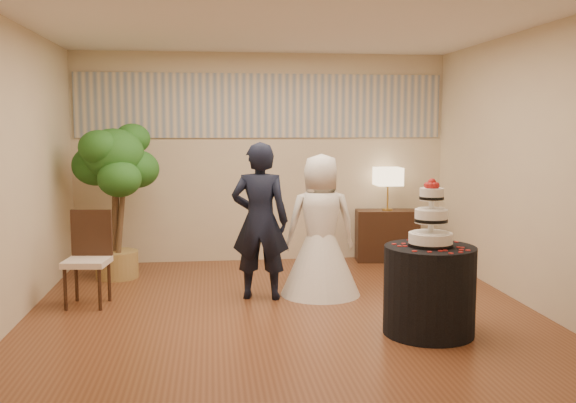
{
  "coord_description": "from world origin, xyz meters",
  "views": [
    {
      "loc": [
        -0.69,
        -6.16,
        1.82
      ],
      "look_at": [
        0.1,
        0.4,
        1.05
      ],
      "focal_mm": 40.0,
      "sensor_mm": 36.0,
      "label": 1
    }
  ],
  "objects": [
    {
      "name": "groom",
      "position": [
        -0.18,
        0.52,
        0.83
      ],
      "size": [
        0.68,
        0.51,
        1.67
      ],
      "primitive_type": "imported",
      "rotation": [
        0.0,
        0.0,
        2.94
      ],
      "color": "black",
      "rests_on": "floor"
    },
    {
      "name": "wall_right",
      "position": [
        2.5,
        0.0,
        1.4
      ],
      "size": [
        0.06,
        5.0,
        2.8
      ],
      "primitive_type": "cube",
      "color": "beige",
      "rests_on": "ground"
    },
    {
      "name": "wall_back",
      "position": [
        0.0,
        2.5,
        1.4
      ],
      "size": [
        5.0,
        0.06,
        2.8
      ],
      "primitive_type": "cube",
      "color": "beige",
      "rests_on": "ground"
    },
    {
      "name": "ficus_tree",
      "position": [
        -1.84,
        1.65,
        0.95
      ],
      "size": [
        0.98,
        0.98,
        1.9
      ],
      "primitive_type": null,
      "rotation": [
        0.0,
        0.0,
        3.06
      ],
      "color": "#245C1D",
      "rests_on": "floor"
    },
    {
      "name": "wedding_cake",
      "position": [
        1.2,
        -0.84,
        1.08
      ],
      "size": [
        0.39,
        0.39,
        0.6
      ],
      "primitive_type": null,
      "color": "white",
      "rests_on": "cake_table"
    },
    {
      "name": "ceiling",
      "position": [
        0.0,
        0.0,
        2.8
      ],
      "size": [
        5.0,
        5.0,
        0.0
      ],
      "primitive_type": "cube",
      "color": "white",
      "rests_on": "wall_back"
    },
    {
      "name": "wall_front",
      "position": [
        0.0,
        -2.5,
        1.4
      ],
      "size": [
        5.0,
        0.06,
        2.8
      ],
      "primitive_type": "cube",
      "color": "beige",
      "rests_on": "ground"
    },
    {
      "name": "table_lamp",
      "position": [
        1.68,
        2.23,
        0.99
      ],
      "size": [
        0.34,
        0.34,
        0.58
      ],
      "primitive_type": null,
      "color": "#D4B88C",
      "rests_on": "console"
    },
    {
      "name": "side_chair",
      "position": [
        -1.96,
        0.44,
        0.48
      ],
      "size": [
        0.49,
        0.51,
        0.97
      ],
      "primitive_type": null,
      "rotation": [
        0.0,
        0.0,
        -0.12
      ],
      "color": "black",
      "rests_on": "floor"
    },
    {
      "name": "console",
      "position": [
        1.68,
        2.23,
        0.35
      ],
      "size": [
        0.87,
        0.46,
        0.7
      ],
      "primitive_type": "cube",
      "rotation": [
        0.0,
        0.0,
        -0.11
      ],
      "color": "black",
      "rests_on": "floor"
    },
    {
      "name": "bride",
      "position": [
        0.48,
        0.6,
        0.77
      ],
      "size": [
        0.88,
        0.88,
        1.54
      ],
      "primitive_type": "imported",
      "rotation": [
        0.0,
        0.0,
        3.15
      ],
      "color": "white",
      "rests_on": "floor"
    },
    {
      "name": "cake_table",
      "position": [
        1.2,
        -0.84,
        0.39
      ],
      "size": [
        1.02,
        1.02,
        0.78
      ],
      "primitive_type": "cylinder",
      "rotation": [
        0.0,
        0.0,
        0.34
      ],
      "color": "black",
      "rests_on": "floor"
    },
    {
      "name": "wall_left",
      "position": [
        -2.5,
        0.0,
        1.4
      ],
      "size": [
        0.06,
        5.0,
        2.8
      ],
      "primitive_type": "cube",
      "color": "beige",
      "rests_on": "ground"
    },
    {
      "name": "floor",
      "position": [
        0.0,
        0.0,
        0.0
      ],
      "size": [
        5.0,
        5.0,
        0.0
      ],
      "primitive_type": "cube",
      "color": "brown",
      "rests_on": "ground"
    },
    {
      "name": "mural_border",
      "position": [
        0.0,
        2.48,
        2.1
      ],
      "size": [
        4.9,
        0.02,
        0.85
      ],
      "primitive_type": "cube",
      "color": "#A9A69D",
      "rests_on": "wall_back"
    }
  ]
}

